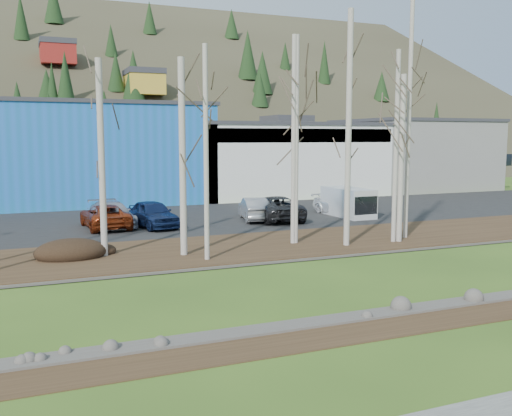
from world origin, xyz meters
name	(u,v)px	position (x,y,z in m)	size (l,w,h in m)	color
ground	(473,345)	(0.00, 0.00, 0.00)	(200.00, 200.00, 0.00)	#36521A
dirt_strip	(422,321)	(0.00, 2.10, 0.01)	(80.00, 1.80, 0.03)	#382616
near_bank_rocks	(401,312)	(0.00, 3.10, 0.00)	(80.00, 0.80, 0.50)	#47423D
river	(335,282)	(0.00, 7.20, 0.00)	(80.00, 8.00, 0.90)	#132030
far_bank_rocks	(288,260)	(0.00, 11.30, 0.00)	(80.00, 0.80, 0.46)	#47423D
far_bank	(261,246)	(0.00, 14.50, 0.07)	(80.00, 7.00, 0.15)	#382616
parking_lot	(200,219)	(0.00, 25.00, 0.07)	(80.00, 14.00, 0.14)	black
building_blue	(83,153)	(-6.00, 39.00, 4.16)	(20.40, 12.24, 8.30)	#1962AF
building_white	(277,159)	(12.00, 38.98, 3.41)	(18.36, 12.24, 6.80)	silver
building_grey	(413,154)	(28.00, 39.00, 3.66)	(14.28, 12.24, 7.30)	gray
hillside	(90,60)	(0.00, 84.00, 17.50)	(160.00, 72.00, 35.00)	#312C1E
dirt_mound	(71,250)	(-8.98, 14.96, 0.46)	(3.14, 2.22, 0.62)	black
birch_2	(102,159)	(-7.53, 14.78, 4.51)	(0.29, 0.29, 8.73)	beige
birch_3	(206,154)	(-3.49, 12.25, 4.75)	(0.21, 0.21, 9.21)	beige
birch_4	(183,158)	(-4.16, 13.61, 4.55)	(0.30, 0.30, 8.79)	beige
birch_5	(296,141)	(1.84, 14.32, 5.28)	(0.24, 0.24, 10.26)	beige
birch_6	(396,147)	(6.64, 12.73, 4.95)	(0.23, 0.23, 9.61)	beige
birch_7	(349,130)	(3.90, 12.81, 5.83)	(0.29, 0.29, 11.35)	beige
birch_8	(401,159)	(6.95, 12.68, 4.36)	(0.29, 0.29, 8.42)	beige
birch_9	(409,114)	(7.96, 13.51, 6.68)	(0.23, 0.23, 13.07)	beige
birch_10	(294,141)	(1.70, 14.32, 5.28)	(0.24, 0.24, 10.26)	beige
car_0	(105,216)	(-6.41, 22.86, 0.84)	(2.32, 5.04, 1.40)	#933415
car_1	(112,214)	(-5.96, 23.39, 0.88)	(2.06, 5.07, 1.47)	#A7A8B0
car_2	(153,214)	(-3.74, 22.16, 0.93)	(1.87, 4.66, 1.59)	navy
car_3	(255,209)	(2.94, 22.45, 0.88)	(1.57, 4.51, 1.49)	#A4A4A6
car_4	(274,208)	(4.12, 22.04, 0.92)	(2.59, 5.62, 1.56)	#2A2A2D
car_5	(339,205)	(9.45, 22.89, 0.80)	(1.84, 4.52, 1.31)	white
van_white	(349,202)	(9.53, 21.70, 1.09)	(1.87, 4.38, 1.91)	white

